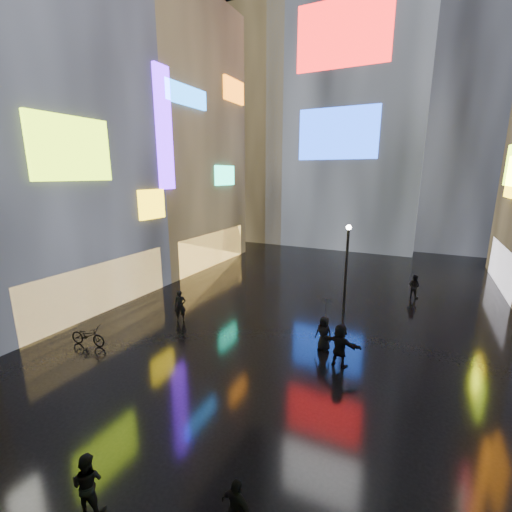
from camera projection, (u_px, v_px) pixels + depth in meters
The scene contains 15 objects.
ground at pixel (313, 308), 21.08m from camera, with size 140.00×140.00×0.00m, color black.
building_left_mid at pixel (25, 104), 19.88m from camera, with size 10.28×12.70×24.00m.
building_left_far at pixel (164, 140), 30.59m from camera, with size 10.28×12.00×22.00m.
tower_main at pixel (357, 56), 38.43m from camera, with size 16.00×14.20×42.00m.
tower_flank_right at pixel (474, 87), 36.01m from camera, with size 12.00×12.00×34.00m, color black.
tower_flank_left at pixel (261, 134), 43.26m from camera, with size 10.00×10.00×26.00m, color black.
lamp_far at pixel (346, 263), 20.08m from camera, with size 0.30×0.30×5.20m.
pedestrian_1 at pixel (88, 483), 8.22m from camera, with size 0.76×0.60×1.57m, color black.
pedestrian_3 at pixel (237, 510), 7.55m from camera, with size 0.92×0.38×1.56m, color black.
pedestrian_4 at pixel (324, 333), 15.86m from camera, with size 0.80×0.52×1.64m, color black.
pedestrian_5 at pixel (340, 345), 14.49m from camera, with size 1.76×0.56×1.89m, color black.
pedestrian_6 at pixel (180, 306), 19.03m from camera, with size 0.64×0.42×1.75m, color black.
pedestrian_7 at pixel (414, 286), 22.72m from camera, with size 0.75×0.58×1.54m, color black.
umbrella_2 at pixel (325, 308), 15.57m from camera, with size 0.99×1.01×0.91m, color black.
bicycle at pixel (88, 336), 16.36m from camera, with size 0.65×1.87×0.98m, color black.
Camera 1 is at (5.52, 0.70, 8.01)m, focal length 24.00 mm.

